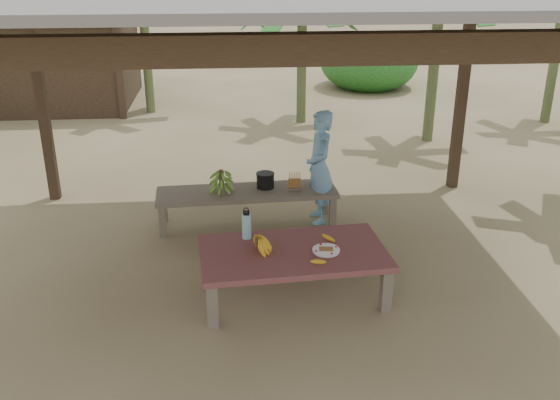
{
  "coord_description": "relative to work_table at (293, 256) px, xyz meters",
  "views": [
    {
      "loc": [
        -0.36,
        -5.88,
        3.26
      ],
      "look_at": [
        0.12,
        0.04,
        0.8
      ],
      "focal_mm": 40.0,
      "sensor_mm": 36.0,
      "label": 1
    }
  ],
  "objects": [
    {
      "name": "pavilion",
      "position": [
        -0.22,
        0.5,
        2.34
      ],
      "size": [
        6.6,
        5.6,
        2.95
      ],
      "color": "black",
      "rests_on": "ground"
    },
    {
      "name": "loose_banana_side",
      "position": [
        0.38,
        0.2,
        0.09
      ],
      "size": [
        0.16,
        0.14,
        0.04
      ],
      "primitive_type": "ellipsoid",
      "rotation": [
        0.0,
        0.0,
        0.86
      ],
      "color": "yellow",
      "rests_on": "work_table"
    },
    {
      "name": "loose_banana_front",
      "position": [
        0.21,
        -0.29,
        0.09
      ],
      "size": [
        0.16,
        0.07,
        0.04
      ],
      "primitive_type": "ellipsoid",
      "rotation": [
        0.0,
        0.0,
        1.73
      ],
      "color": "yellow",
      "rests_on": "work_table"
    },
    {
      "name": "cooking_pot",
      "position": [
        -0.16,
        1.82,
        0.11
      ],
      "size": [
        0.22,
        0.22,
        0.18
      ],
      "primitive_type": "cylinder",
      "color": "black",
      "rests_on": "bench"
    },
    {
      "name": "water_flask",
      "position": [
        -0.44,
        0.31,
        0.21
      ],
      "size": [
        0.09,
        0.09,
        0.34
      ],
      "color": "#3AA1B7",
      "rests_on": "work_table"
    },
    {
      "name": "ground",
      "position": [
        -0.2,
        0.52,
        -0.43
      ],
      "size": [
        80.0,
        80.0,
        0.0
      ],
      "primitive_type": "plane",
      "color": "brown",
      "rests_on": "ground"
    },
    {
      "name": "green_banana_stalk",
      "position": [
        -0.7,
        1.72,
        0.16
      ],
      "size": [
        0.27,
        0.27,
        0.3
      ],
      "primitive_type": null,
      "rotation": [
        0.0,
        0.0,
        0.06
      ],
      "color": "#598C2D",
      "rests_on": "bench"
    },
    {
      "name": "skewer_rack",
      "position": [
        0.19,
        1.72,
        0.14
      ],
      "size": [
        0.18,
        0.09,
        0.24
      ],
      "primitive_type": null,
      "rotation": [
        0.0,
        0.0,
        0.06
      ],
      "color": "#A57F47",
      "rests_on": "bench"
    },
    {
      "name": "ripe_banana_bunch",
      "position": [
        -0.35,
        -0.0,
        0.15
      ],
      "size": [
        0.34,
        0.32,
        0.17
      ],
      "primitive_type": null,
      "rotation": [
        0.0,
        0.0,
        0.32
      ],
      "color": "yellow",
      "rests_on": "work_table"
    },
    {
      "name": "work_table",
      "position": [
        0.0,
        0.0,
        0.0
      ],
      "size": [
        1.88,
        1.14,
        0.5
      ],
      "rotation": [
        0.0,
        0.0,
        0.08
      ],
      "color": "brown",
      "rests_on": "ground"
    },
    {
      "name": "woman",
      "position": [
        0.5,
        1.78,
        0.28
      ],
      "size": [
        0.38,
        0.55,
        1.42
      ],
      "primitive_type": "imported",
      "rotation": [
        0.0,
        0.0,
        -1.48
      ],
      "color": "#679AC3",
      "rests_on": "ground"
    },
    {
      "name": "banana_plant_n",
      "position": [
        0.81,
        6.47,
        1.86
      ],
      "size": [
        1.8,
        1.8,
        2.77
      ],
      "color": "#596638",
      "rests_on": "ground"
    },
    {
      "name": "plate",
      "position": [
        0.31,
        -0.06,
        0.08
      ],
      "size": [
        0.27,
        0.27,
        0.04
      ],
      "color": "white",
      "rests_on": "work_table"
    },
    {
      "name": "hut",
      "position": [
        -4.7,
        8.52,
        0.67
      ],
      "size": [
        4.4,
        3.43,
        2.85
      ],
      "color": "black",
      "rests_on": "ground"
    },
    {
      "name": "bench",
      "position": [
        -0.39,
        1.74,
        -0.04
      ],
      "size": [
        2.23,
        0.72,
        0.45
      ],
      "rotation": [
        0.0,
        0.0,
        0.06
      ],
      "color": "brown",
      "rests_on": "ground"
    }
  ]
}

